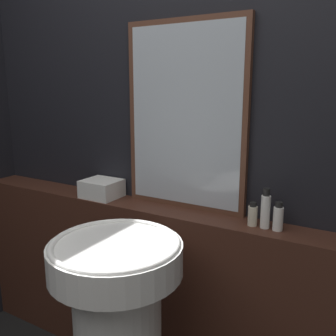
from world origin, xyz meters
The scene contains 7 objects.
wall_back centered at (0.00, 1.54, 1.25)m, with size 8.00×0.06×2.50m.
vanity_counter centered at (0.00, 1.42, 0.45)m, with size 2.38×0.19×0.89m.
mirror centered at (0.08, 1.50, 1.33)m, with size 0.61×0.03×0.87m.
towel_stack centered at (-0.37, 1.42, 0.94)m, with size 0.19×0.17×0.09m.
shampoo_bottle centered at (0.44, 1.42, 0.94)m, with size 0.04×0.04×0.10m.
conditioner_bottle centered at (0.50, 1.42, 0.97)m, with size 0.04×0.04×0.17m.
lotion_bottle centered at (0.55, 1.42, 0.95)m, with size 0.04×0.04×0.12m.
Camera 1 is at (0.89, -0.04, 1.47)m, focal length 40.00 mm.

